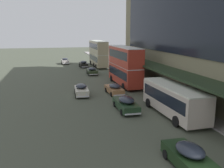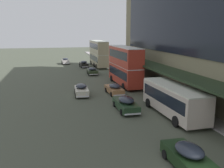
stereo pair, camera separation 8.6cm
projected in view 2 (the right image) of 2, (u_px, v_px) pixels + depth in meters
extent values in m
cube|color=tan|center=(99.00, 59.00, 59.68)|extent=(2.52, 11.28, 2.75)
cube|color=black|center=(99.00, 58.00, 59.61)|extent=(2.55, 10.38, 1.21)
cube|color=silver|center=(98.00, 53.00, 59.38)|extent=(2.42, 11.28, 0.12)
cube|color=tan|center=(98.00, 47.00, 59.08)|extent=(2.52, 11.28, 2.75)
cube|color=black|center=(98.00, 46.00, 59.01)|extent=(2.55, 10.38, 1.21)
cube|color=silver|center=(98.00, 41.00, 58.78)|extent=(2.42, 11.28, 0.12)
cube|color=black|center=(94.00, 41.00, 64.22)|extent=(1.22, 0.07, 0.36)
cylinder|color=black|center=(91.00, 63.00, 63.27)|extent=(0.26, 1.00, 1.00)
cylinder|color=black|center=(100.00, 62.00, 63.86)|extent=(0.26, 1.00, 1.00)
cylinder|color=black|center=(96.00, 66.00, 56.33)|extent=(0.26, 1.00, 1.00)
cylinder|color=black|center=(107.00, 66.00, 56.92)|extent=(0.26, 1.00, 1.00)
cylinder|color=black|center=(94.00, 65.00, 58.84)|extent=(0.26, 1.00, 1.00)
cylinder|color=black|center=(104.00, 65.00, 59.43)|extent=(0.26, 1.00, 1.00)
cube|color=#B43425|center=(125.00, 74.00, 39.08)|extent=(2.68, 10.19, 2.72)
cube|color=black|center=(125.00, 72.00, 39.02)|extent=(2.70, 9.38, 1.20)
cube|color=silver|center=(125.00, 65.00, 38.79)|extent=(2.58, 10.19, 0.12)
cube|color=#B43425|center=(125.00, 56.00, 38.50)|extent=(2.68, 10.19, 2.72)
cube|color=black|center=(125.00, 54.00, 38.43)|extent=(2.70, 9.38, 1.20)
cube|color=silver|center=(125.00, 47.00, 38.20)|extent=(2.58, 10.19, 0.12)
cube|color=black|center=(116.00, 47.00, 43.08)|extent=(1.21, 0.09, 0.36)
cylinder|color=black|center=(112.00, 78.00, 42.27)|extent=(0.27, 1.01, 1.00)
cylinder|color=black|center=(125.00, 78.00, 42.90)|extent=(0.27, 1.01, 1.00)
cylinder|color=black|center=(123.00, 86.00, 36.06)|extent=(0.27, 1.01, 1.00)
cylinder|color=black|center=(139.00, 85.00, 36.69)|extent=(0.27, 1.01, 1.00)
cube|color=beige|center=(173.00, 99.00, 24.95)|extent=(2.83, 9.41, 2.61)
cube|color=black|center=(173.00, 96.00, 24.89)|extent=(2.85, 8.66, 1.15)
cube|color=silver|center=(174.00, 86.00, 24.67)|extent=(2.72, 9.41, 0.12)
cube|color=black|center=(154.00, 80.00, 29.18)|extent=(1.30, 0.09, 0.36)
cylinder|color=black|center=(148.00, 103.00, 27.86)|extent=(0.28, 1.01, 1.00)
cylinder|color=black|center=(169.00, 101.00, 28.52)|extent=(0.28, 1.01, 1.00)
cylinder|color=black|center=(176.00, 122.00, 22.13)|extent=(0.28, 1.01, 1.00)
cylinder|color=black|center=(201.00, 119.00, 22.80)|extent=(0.28, 1.01, 1.00)
cube|color=black|center=(84.00, 65.00, 58.50)|extent=(1.71, 4.17, 0.82)
ellipsoid|color=#1E232D|center=(84.00, 62.00, 58.17)|extent=(1.48, 2.30, 0.53)
cube|color=silver|center=(83.00, 64.00, 60.56)|extent=(1.55, 0.15, 0.14)
cube|color=silver|center=(85.00, 67.00, 56.55)|extent=(1.55, 0.15, 0.14)
sphere|color=silver|center=(81.00, 63.00, 60.35)|extent=(0.18, 0.18, 0.18)
sphere|color=silver|center=(84.00, 63.00, 60.58)|extent=(0.18, 0.18, 0.18)
cylinder|color=black|center=(80.00, 65.00, 59.57)|extent=(0.15, 0.64, 0.64)
cylinder|color=black|center=(86.00, 65.00, 59.98)|extent=(0.15, 0.64, 0.64)
cylinder|color=black|center=(81.00, 67.00, 57.15)|extent=(0.15, 0.64, 0.64)
cylinder|color=black|center=(88.00, 66.00, 57.56)|extent=(0.15, 0.64, 0.64)
cube|color=#A16C41|center=(114.00, 90.00, 33.70)|extent=(1.81, 4.27, 0.72)
ellipsoid|color=#1E232D|center=(115.00, 86.00, 33.38)|extent=(1.53, 2.38, 0.51)
cube|color=silver|center=(110.00, 88.00, 35.75)|extent=(1.54, 0.19, 0.14)
cube|color=silver|center=(119.00, 95.00, 31.73)|extent=(1.54, 0.19, 0.14)
sphere|color=silver|center=(107.00, 86.00, 35.55)|extent=(0.18, 0.18, 0.18)
sphere|color=silver|center=(113.00, 86.00, 35.80)|extent=(0.18, 0.18, 0.18)
cylinder|color=black|center=(106.00, 90.00, 34.75)|extent=(0.17, 0.65, 0.64)
cylinder|color=black|center=(117.00, 89.00, 35.20)|extent=(0.17, 0.65, 0.64)
cylinder|color=black|center=(111.00, 94.00, 32.31)|extent=(0.17, 0.65, 0.64)
cylinder|color=black|center=(123.00, 93.00, 32.76)|extent=(0.17, 0.65, 0.64)
cube|color=#203921|center=(126.00, 105.00, 26.75)|extent=(1.80, 4.77, 0.76)
ellipsoid|color=#1E232D|center=(126.00, 100.00, 26.39)|extent=(1.58, 2.62, 0.60)
cube|color=silver|center=(120.00, 101.00, 29.11)|extent=(1.69, 0.13, 0.14)
cube|color=silver|center=(133.00, 114.00, 24.49)|extent=(1.69, 0.13, 0.14)
sphere|color=silver|center=(116.00, 99.00, 28.91)|extent=(0.18, 0.18, 0.18)
sphere|color=silver|center=(124.00, 98.00, 29.14)|extent=(0.18, 0.18, 0.18)
cylinder|color=black|center=(114.00, 104.00, 28.01)|extent=(0.14, 0.64, 0.64)
cylinder|color=black|center=(129.00, 103.00, 28.42)|extent=(0.14, 0.64, 0.64)
cylinder|color=black|center=(121.00, 112.00, 25.21)|extent=(0.14, 0.64, 0.64)
cylinder|color=black|center=(138.00, 111.00, 25.62)|extent=(0.14, 0.64, 0.64)
cube|color=beige|center=(82.00, 91.00, 32.93)|extent=(1.87, 4.11, 0.78)
ellipsoid|color=#1E232D|center=(81.00, 86.00, 32.99)|extent=(1.57, 2.29, 0.52)
cube|color=silver|center=(83.00, 97.00, 31.00)|extent=(1.58, 0.20, 0.14)
cube|color=silver|center=(81.00, 89.00, 34.96)|extent=(1.58, 0.20, 0.14)
sphere|color=silver|center=(86.00, 94.00, 31.05)|extent=(0.18, 0.18, 0.18)
sphere|color=silver|center=(79.00, 94.00, 30.88)|extent=(0.18, 0.18, 0.18)
cylinder|color=black|center=(89.00, 95.00, 31.94)|extent=(0.17, 0.65, 0.64)
cylinder|color=black|center=(76.00, 96.00, 31.64)|extent=(0.17, 0.65, 0.64)
cylinder|color=black|center=(87.00, 91.00, 34.34)|extent=(0.17, 0.65, 0.64)
cylinder|color=black|center=(75.00, 91.00, 34.03)|extent=(0.17, 0.65, 0.64)
cube|color=black|center=(187.00, 158.00, 15.51)|extent=(1.82, 4.16, 0.79)
ellipsoid|color=#1E232D|center=(189.00, 150.00, 15.17)|extent=(1.59, 2.29, 0.64)
cube|color=silver|center=(171.00, 147.00, 17.58)|extent=(1.69, 0.14, 0.14)
sphere|color=silver|center=(165.00, 144.00, 17.38)|extent=(0.18, 0.18, 0.18)
sphere|color=silver|center=(178.00, 142.00, 17.60)|extent=(0.18, 0.18, 0.18)
cylinder|color=black|center=(165.00, 155.00, 16.60)|extent=(0.15, 0.64, 0.64)
cylinder|color=black|center=(189.00, 152.00, 17.00)|extent=(0.15, 0.64, 0.64)
cube|color=beige|center=(65.00, 62.00, 64.21)|extent=(1.78, 4.13, 0.82)
ellipsoid|color=#1E232D|center=(65.00, 59.00, 64.26)|extent=(1.52, 2.29, 0.51)
cube|color=silver|center=(66.00, 64.00, 62.29)|extent=(1.57, 0.17, 0.14)
cube|color=silver|center=(65.00, 62.00, 66.23)|extent=(1.57, 0.17, 0.14)
sphere|color=silver|center=(68.00, 62.00, 62.38)|extent=(0.18, 0.18, 0.18)
sphere|color=silver|center=(64.00, 62.00, 62.14)|extent=(0.18, 0.18, 0.18)
cylinder|color=black|center=(69.00, 63.00, 63.30)|extent=(0.16, 0.64, 0.64)
cylinder|color=black|center=(63.00, 63.00, 62.86)|extent=(0.16, 0.64, 0.64)
cylinder|color=black|center=(68.00, 62.00, 65.68)|extent=(0.16, 0.64, 0.64)
cylinder|color=black|center=(62.00, 62.00, 65.24)|extent=(0.16, 0.64, 0.64)
cube|color=#2A3820|center=(92.00, 72.00, 48.75)|extent=(1.89, 4.08, 0.73)
ellipsoid|color=#1E232D|center=(92.00, 69.00, 48.43)|extent=(1.62, 2.26, 0.50)
cube|color=silver|center=(91.00, 71.00, 50.76)|extent=(1.67, 0.18, 0.14)
cube|color=silver|center=(94.00, 74.00, 46.82)|extent=(1.67, 0.18, 0.14)
sphere|color=silver|center=(89.00, 70.00, 50.58)|extent=(0.18, 0.18, 0.18)
sphere|color=silver|center=(93.00, 70.00, 50.77)|extent=(0.18, 0.18, 0.18)
cylinder|color=black|center=(87.00, 72.00, 49.82)|extent=(0.16, 0.64, 0.64)
cylinder|color=black|center=(96.00, 72.00, 50.17)|extent=(0.16, 0.64, 0.64)
cylinder|color=black|center=(89.00, 74.00, 47.43)|extent=(0.16, 0.64, 0.64)
cylinder|color=black|center=(98.00, 74.00, 47.79)|extent=(0.16, 0.64, 0.64)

